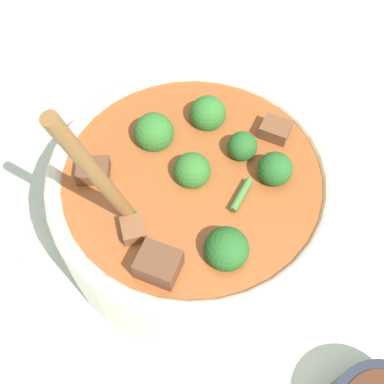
{
  "coord_description": "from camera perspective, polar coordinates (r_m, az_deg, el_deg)",
  "views": [
    {
      "loc": [
        0.06,
        -0.25,
        0.47
      ],
      "look_at": [
        0.0,
        0.0,
        0.07
      ],
      "focal_mm": 45.0,
      "sensor_mm": 36.0,
      "label": 1
    }
  ],
  "objects": [
    {
      "name": "stew_bowl",
      "position": [
        0.48,
        0.0,
        -0.4
      ],
      "size": [
        0.27,
        0.27,
        0.25
      ],
      "color": "beige",
      "rests_on": "ground_plane"
    },
    {
      "name": "ground_plane",
      "position": [
        0.53,
        0.0,
        -3.79
      ],
      "size": [
        4.0,
        4.0,
        0.0
      ],
      "primitive_type": "plane",
      "color": "#ADBCAD"
    }
  ]
}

